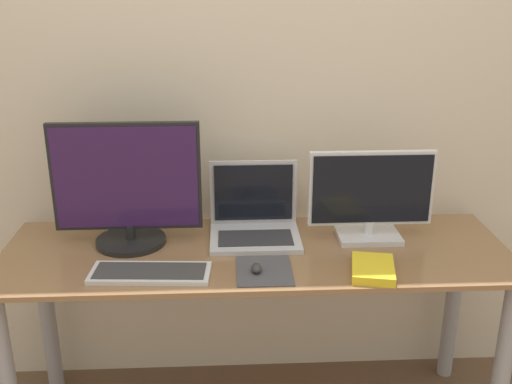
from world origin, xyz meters
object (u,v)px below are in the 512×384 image
Objects in this scene: laptop at (255,219)px; mouse at (256,268)px; monitor_left at (127,188)px; monitor_right at (371,197)px; book at (373,269)px; keyboard at (150,273)px.

laptop reaches higher than mouse.
monitor_left is 0.49m from laptop.
monitor_right is 0.53m from mouse.
mouse reaches higher than book.
monitor_left is 0.89m from monitor_right.
laptop is at bearing 138.62° from book.
laptop is (0.46, 0.05, -0.15)m from monitor_left.
monitor_left is at bearing 111.08° from keyboard.
keyboard is 7.17× the size of mouse.
book is (0.38, -0.33, -0.05)m from laptop.
laptop is 0.83× the size of keyboard.
keyboard is 1.87× the size of book.
keyboard is at bearing -139.20° from laptop.
monitor_left is at bearing -173.57° from laptop.
monitor_right reaches higher than book.
monitor_left reaches higher than book.
monitor_right is 0.44m from laptop.
mouse is (0.35, -0.00, 0.01)m from keyboard.
monitor_right is at bearing 18.26° from keyboard.
mouse is at bearing 177.22° from book.
laptop is at bearing 6.43° from monitor_left.
monitor_right is 2.13× the size of book.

